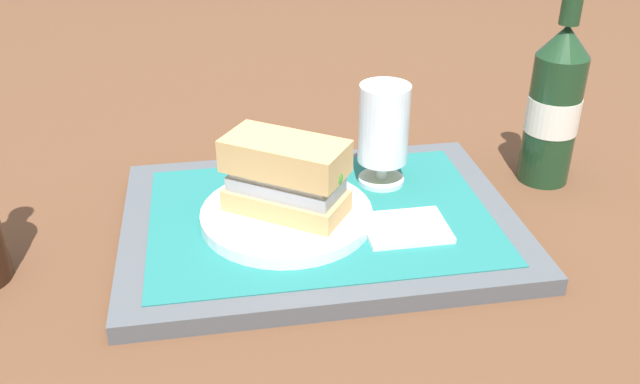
# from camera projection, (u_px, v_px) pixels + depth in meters

# --- Properties ---
(ground_plane) EXTENTS (3.00, 3.00, 0.00)m
(ground_plane) POSITION_uv_depth(u_px,v_px,m) (320.00, 230.00, 0.79)
(ground_plane) COLOR brown
(tray) EXTENTS (0.44, 0.32, 0.02)m
(tray) POSITION_uv_depth(u_px,v_px,m) (320.00, 223.00, 0.79)
(tray) COLOR #4C5156
(tray) RESTS_ON ground_plane
(placemat) EXTENTS (0.38, 0.27, 0.00)m
(placemat) POSITION_uv_depth(u_px,v_px,m) (320.00, 215.00, 0.78)
(placemat) COLOR #1E6B66
(placemat) RESTS_ON tray
(plate) EXTENTS (0.19, 0.19, 0.01)m
(plate) POSITION_uv_depth(u_px,v_px,m) (287.00, 215.00, 0.77)
(plate) COLOR white
(plate) RESTS_ON placemat
(sandwich) EXTENTS (0.14, 0.13, 0.08)m
(sandwich) POSITION_uv_depth(u_px,v_px,m) (288.00, 176.00, 0.74)
(sandwich) COLOR tan
(sandwich) RESTS_ON plate
(beer_glass) EXTENTS (0.06, 0.06, 0.12)m
(beer_glass) POSITION_uv_depth(u_px,v_px,m) (383.00, 131.00, 0.82)
(beer_glass) COLOR silver
(beer_glass) RESTS_ON placemat
(napkin_folded) EXTENTS (0.09, 0.07, 0.01)m
(napkin_folded) POSITION_uv_depth(u_px,v_px,m) (406.00, 228.00, 0.75)
(napkin_folded) COLOR white
(napkin_folded) RESTS_ON placemat
(beer_bottle) EXTENTS (0.07, 0.07, 0.27)m
(beer_bottle) POSITION_uv_depth(u_px,v_px,m) (554.00, 104.00, 0.85)
(beer_bottle) COLOR #19381E
(beer_bottle) RESTS_ON ground_plane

